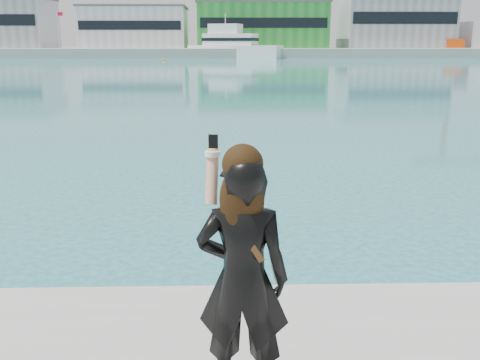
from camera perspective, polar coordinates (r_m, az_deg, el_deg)
The scene contains 9 objects.
far_quay at distance 134.21m, azimuth -1.28°, elevation 13.50°, with size 320.00×40.00×2.00m, color #9E9E99.
warehouse_white at distance 133.91m, azimuth -11.12°, elevation 15.71°, with size 24.48×15.35×9.50m.
warehouse_green at distance 132.51m, azimuth 2.31°, elevation 16.19°, with size 30.60×16.36×10.50m.
warehouse_grey_right at distance 138.39m, azimuth 16.20°, elevation 15.99°, with size 25.50×15.35×12.50m.
flagpole_left at distance 130.63m, azimuth -18.77°, elevation 15.17°, with size 1.28×0.16×8.00m.
flagpole_right at distance 127.29m, azimuth 9.12°, elevation 15.77°, with size 1.28×0.16×8.00m.
motor_yacht at distance 117.45m, azimuth -0.79°, elevation 14.15°, with size 20.51×12.36×9.27m.
buoy_far at distance 103.43m, azimuth -8.16°, elevation 12.52°, with size 0.50×0.50×0.50m, color yellow.
woman at distance 3.74m, azimuth 0.27°, elevation -9.83°, with size 0.69×0.50×1.88m.
Camera 1 is at (-0.73, -4.18, 3.29)m, focal length 40.00 mm.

